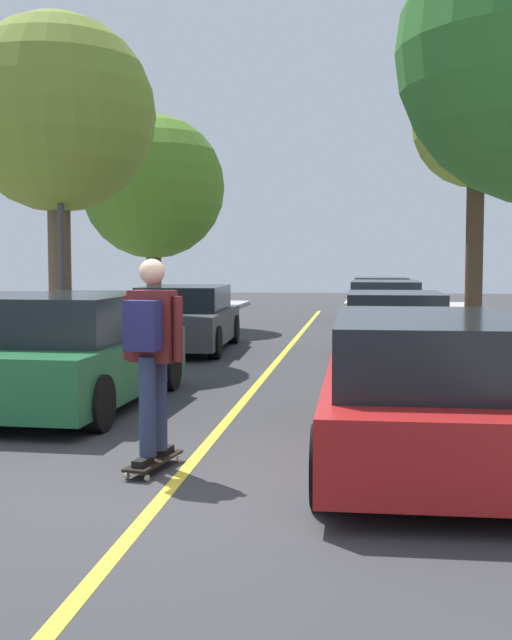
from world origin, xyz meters
name	(u,v)px	position (x,y,z in m)	size (l,w,h in m)	color
ground	(173,485)	(0.00, 0.00, 0.00)	(80.00, 80.00, 0.00)	#353538
center_line	(242,403)	(0.00, 4.00, 0.00)	(0.12, 39.20, 0.01)	gold
parked_car_left_nearest	(73,352)	(-2.14, 3.50, 0.71)	(2.10, 4.41, 1.45)	#1E5B33
parked_car_left_near	(184,319)	(-2.14, 10.19, 0.66)	(2.08, 4.40, 1.34)	#38383D
parked_car_right_nearest	(422,389)	(2.14, 1.11, 0.69)	(1.94, 4.62, 1.39)	maroon
parked_car_right_near	(394,329)	(2.14, 8.30, 0.65)	(2.02, 4.18, 1.32)	#B7B7BC
parked_car_right_far	(385,309)	(2.14, 13.92, 0.68)	(2.05, 4.72, 1.37)	white
parked_car_right_farthest	(380,299)	(2.14, 19.64, 0.65)	(2.03, 4.57, 1.33)	#196066
street_tree_left_nearest	(57,115)	(-4.14, 8.33, 4.60)	(3.69, 3.69, 6.34)	brown
street_tree_left_near	(153,187)	(-4.14, 15.41, 3.87)	(3.92, 3.92, 5.71)	brown
street_tree_right_near	(477,126)	(4.14, 12.91, 4.96)	(2.95, 2.95, 6.37)	#3D2D1E
fire_hydrant	(16,353)	(-3.64, 5.16, 0.49)	(0.20, 0.20, 0.70)	#B2140F
streetlamp	(60,185)	(-3.89, 7.77, 3.25)	(0.36, 0.24, 5.43)	#38383D
skateboard	(154,461)	(-0.28, 0.45, 0.09)	(0.37, 0.87, 0.10)	black
skateboarder	(151,346)	(-0.29, 0.42, 1.13)	(0.59, 0.71, 1.81)	black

